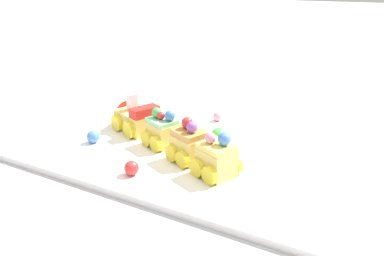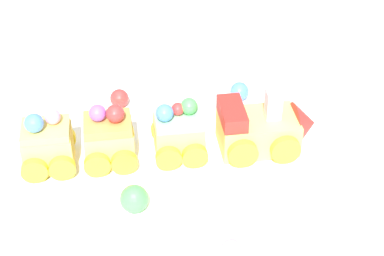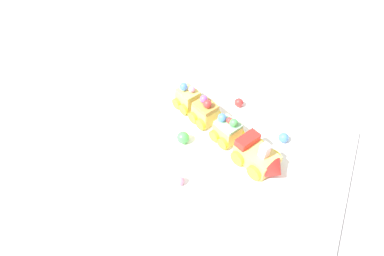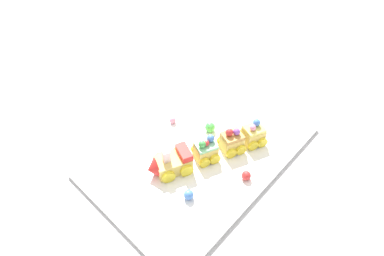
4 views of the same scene
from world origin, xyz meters
TOP-DOWN VIEW (x-y plane):
  - ground_plane at (0.00, 0.00)m, footprint 10.00×10.00m
  - display_board at (0.00, 0.00)m, footprint 0.61×0.40m
  - cake_train_locomotive at (0.11, -0.02)m, footprint 0.13×0.10m
  - cake_car_mint at (0.02, 0.02)m, footprint 0.08×0.08m
  - cake_car_caramel at (-0.06, 0.06)m, footprint 0.08×0.08m
  - cake_car_lemon at (-0.12, 0.08)m, footprint 0.08×0.08m
  - gumball_pink at (-0.02, -0.14)m, footprint 0.02×0.02m
  - gumball_green at (-0.07, -0.03)m, footprint 0.03×0.03m
  - gumball_red at (-0.00, 0.15)m, footprint 0.02×0.02m
  - gumball_blue at (0.14, 0.08)m, footprint 0.02×0.02m

SIDE VIEW (x-z plane):
  - ground_plane at x=0.00m, z-range 0.00..0.00m
  - display_board at x=0.00m, z-range 0.00..0.01m
  - gumball_pink at x=-0.02m, z-range 0.01..0.03m
  - gumball_red at x=0.00m, z-range 0.01..0.04m
  - gumball_blue at x=0.14m, z-range 0.01..0.04m
  - gumball_green at x=-0.07m, z-range 0.01..0.04m
  - cake_train_locomotive at x=0.11m, z-range 0.00..0.07m
  - cake_car_lemon at x=-0.12m, z-range 0.00..0.08m
  - cake_car_mint at x=0.02m, z-range 0.00..0.08m
  - cake_car_caramel at x=-0.06m, z-range 0.00..0.08m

